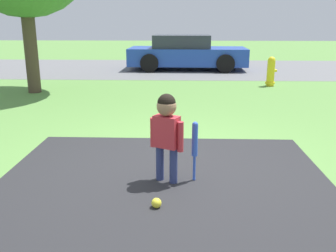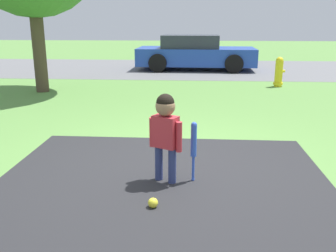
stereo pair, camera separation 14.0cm
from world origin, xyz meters
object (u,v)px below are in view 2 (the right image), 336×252
object	(u,v)px
baseball_bat	(194,143)
parked_car	(195,53)
child	(165,126)
sports_ball	(153,203)
fire_hydrant	(279,72)

from	to	relation	value
baseball_bat	parked_car	size ratio (longest dim) A/B	0.16
child	sports_ball	size ratio (longest dim) A/B	10.11
child	sports_ball	distance (m)	0.87
child	sports_ball	xyz separation A→B (m)	(-0.07, -0.63, -0.60)
baseball_bat	parked_car	bearing A→B (deg)	90.10
child	parked_car	distance (m)	10.11
baseball_bat	fire_hydrant	xyz separation A→B (m)	(2.29, 6.48, -0.05)
fire_hydrant	parked_car	bearing A→B (deg)	122.68
child	parked_car	size ratio (longest dim) A/B	0.23
sports_ball	child	bearing A→B (deg)	83.41
sports_ball	parked_car	bearing A→B (deg)	88.05
child	baseball_bat	bearing A→B (deg)	33.95
child	baseball_bat	size ratio (longest dim) A/B	1.45
sports_ball	parked_car	distance (m)	10.76
baseball_bat	sports_ball	bearing A→B (deg)	-120.08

